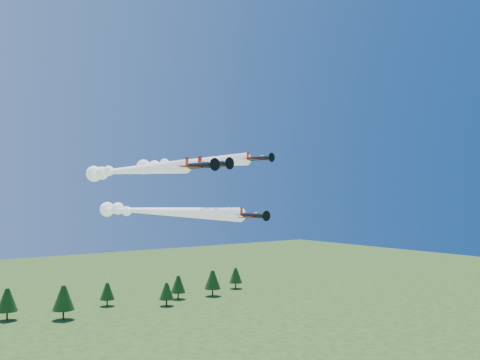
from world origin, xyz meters
TOP-DOWN VIEW (x-y plane):
  - plane_lead at (-2.95, 25.79)m, footprint 8.63×61.08m
  - plane_left at (-9.86, 24.25)m, footprint 9.28×46.95m
  - plane_right at (5.13, 27.17)m, footprint 10.71×44.53m
  - plane_slot at (-0.13, 5.21)m, footprint 8.57×9.34m
  - treeline at (10.05, 109.52)m, footprint 174.90×20.62m

SIDE VIEW (x-z plane):
  - treeline at x=10.05m, z-range 0.48..12.21m
  - plane_lead at x=-2.95m, z-range 37.58..41.28m
  - plane_left at x=-9.86m, z-range 46.32..50.02m
  - plane_slot at x=-0.13m, z-range 47.47..50.46m
  - plane_right at x=5.13m, z-range 48.48..52.18m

